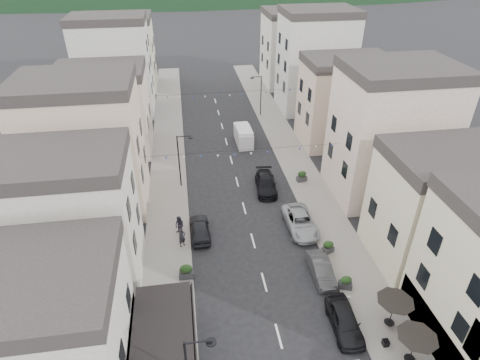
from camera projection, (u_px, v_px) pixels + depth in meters
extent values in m
cube|color=slate|center=(168.00, 160.00, 48.15)|extent=(4.00, 76.00, 0.12)
cube|color=slate|center=(290.00, 151.00, 50.03)|extent=(4.00, 76.00, 0.12)
cube|color=#ABA79C|center=(16.00, 341.00, 22.39)|extent=(12.00, 8.00, 8.00)
cube|color=black|center=(162.00, 332.00, 23.82)|extent=(3.60, 7.50, 0.15)
cube|color=black|center=(193.00, 333.00, 24.31)|extent=(0.34, 7.50, 0.99)
cylinder|color=black|center=(190.00, 301.00, 27.82)|extent=(0.10, 0.10, 3.20)
cube|color=#ABA79C|center=(66.00, 225.00, 29.54)|extent=(10.00, 7.00, 10.00)
cube|color=#262323|center=(47.00, 160.00, 26.64)|extent=(10.20, 7.14, 1.00)
cube|color=tan|center=(86.00, 151.00, 37.41)|extent=(10.00, 8.00, 12.00)
cube|color=#262323|center=(71.00, 83.00, 33.98)|extent=(10.20, 8.16, 1.00)
cube|color=#AA978A|center=(106.00, 114.00, 48.15)|extent=(10.00, 8.00, 9.50)
cube|color=#262323|center=(98.00, 71.00, 45.37)|extent=(10.20, 8.16, 1.00)
cube|color=#9D9D99|center=(115.00, 70.00, 57.30)|extent=(10.00, 7.00, 13.00)
cube|color=#262323|center=(106.00, 19.00, 53.60)|extent=(10.20, 7.14, 1.00)
cube|color=beige|center=(124.00, 56.00, 67.90)|extent=(10.00, 9.00, 11.00)
cube|color=#262323|center=(118.00, 18.00, 64.73)|extent=(10.20, 9.18, 1.00)
cube|color=beige|center=(443.00, 212.00, 31.77)|extent=(10.00, 7.00, 9.00)
cube|color=#262323|center=(461.00, 157.00, 29.13)|extent=(10.20, 7.14, 1.00)
cube|color=#AA978A|center=(389.00, 138.00, 39.24)|extent=(10.00, 8.00, 12.50)
cube|color=#262323|center=(404.00, 69.00, 35.68)|extent=(10.20, 8.16, 1.00)
cube|color=tan|center=(343.00, 105.00, 49.98)|extent=(10.00, 7.00, 10.00)
cube|color=#262323|center=(349.00, 61.00, 47.07)|extent=(10.20, 7.14, 1.00)
cube|color=#9D9D99|center=(315.00, 64.00, 59.13)|extent=(10.00, 8.00, 13.50)
cube|color=#262323|center=(320.00, 12.00, 55.30)|extent=(10.20, 8.16, 1.00)
cube|color=#ABA79C|center=(293.00, 51.00, 69.73)|extent=(10.00, 9.00, 11.50)
cube|color=#262323|center=(296.00, 12.00, 66.43)|extent=(10.20, 9.18, 1.00)
cylinder|color=black|center=(412.00, 351.00, 24.90)|extent=(0.06, 0.06, 2.30)
cone|color=black|center=(416.00, 340.00, 24.32)|extent=(2.50, 2.50, 0.55)
cylinder|color=black|center=(410.00, 359.00, 25.31)|extent=(0.70, 0.70, 0.04)
cylinder|color=black|center=(391.00, 315.00, 27.25)|extent=(0.06, 0.06, 2.30)
cone|color=black|center=(395.00, 304.00, 26.67)|extent=(2.50, 2.50, 0.55)
cylinder|color=black|center=(389.00, 322.00, 27.66)|extent=(0.70, 0.70, 0.04)
cylinder|color=black|center=(198.00, 342.00, 20.14)|extent=(1.40, 0.10, 0.10)
cylinder|color=black|center=(211.00, 342.00, 20.30)|extent=(0.56, 0.56, 0.08)
cylinder|color=black|center=(179.00, 162.00, 41.73)|extent=(0.14, 0.14, 6.00)
cylinder|color=black|center=(184.00, 136.00, 40.29)|extent=(1.40, 0.10, 0.10)
cylinder|color=black|center=(190.00, 137.00, 40.45)|extent=(0.56, 0.56, 0.08)
cylinder|color=black|center=(261.00, 96.00, 58.38)|extent=(0.14, 0.14, 6.00)
cylinder|color=black|center=(257.00, 77.00, 56.76)|extent=(1.40, 0.10, 0.10)
cylinder|color=black|center=(252.00, 78.00, 56.75)|extent=(0.56, 0.56, 0.08)
cylinder|color=gray|center=(194.00, 343.00, 26.35)|extent=(0.26, 0.26, 0.60)
cylinder|color=gray|center=(192.00, 307.00, 28.87)|extent=(0.26, 0.26, 0.60)
cylinder|color=gray|center=(348.00, 299.00, 29.46)|extent=(0.26, 0.26, 0.60)
cylinder|color=black|center=(243.00, 150.00, 37.55)|extent=(19.00, 0.02, 0.02)
cone|color=beige|center=(149.00, 158.00, 36.56)|extent=(0.28, 0.28, 0.24)
cone|color=navy|center=(166.00, 158.00, 36.80)|extent=(0.28, 0.28, 0.24)
cone|color=beige|center=(184.00, 158.00, 37.04)|extent=(0.28, 0.28, 0.24)
cone|color=navy|center=(201.00, 157.00, 37.28)|extent=(0.28, 0.28, 0.24)
cone|color=beige|center=(218.00, 156.00, 37.50)|extent=(0.28, 0.28, 0.24)
cone|color=navy|center=(235.00, 155.00, 37.71)|extent=(0.28, 0.28, 0.24)
cone|color=beige|center=(251.00, 154.00, 37.91)|extent=(0.28, 0.28, 0.24)
cone|color=navy|center=(268.00, 153.00, 38.10)|extent=(0.28, 0.28, 0.24)
cone|color=beige|center=(284.00, 151.00, 38.27)|extent=(0.28, 0.28, 0.24)
cone|color=navy|center=(300.00, 149.00, 38.44)|extent=(0.28, 0.28, 0.24)
cone|color=beige|center=(316.00, 148.00, 38.59)|extent=(0.28, 0.28, 0.24)
cone|color=navy|center=(332.00, 146.00, 38.75)|extent=(0.28, 0.28, 0.24)
cylinder|color=black|center=(224.00, 92.00, 50.99)|extent=(19.00, 0.02, 0.02)
cone|color=beige|center=(154.00, 97.00, 49.99)|extent=(0.28, 0.28, 0.24)
cone|color=navy|center=(167.00, 97.00, 50.24)|extent=(0.28, 0.28, 0.24)
cone|color=beige|center=(180.00, 97.00, 50.48)|extent=(0.28, 0.28, 0.24)
cone|color=navy|center=(193.00, 97.00, 50.71)|extent=(0.28, 0.28, 0.24)
cone|color=beige|center=(205.00, 97.00, 50.93)|extent=(0.28, 0.28, 0.24)
cone|color=navy|center=(217.00, 96.00, 51.15)|extent=(0.28, 0.28, 0.24)
cone|color=beige|center=(230.00, 96.00, 51.34)|extent=(0.28, 0.28, 0.24)
cone|color=navy|center=(242.00, 95.00, 51.53)|extent=(0.28, 0.28, 0.24)
cone|color=beige|center=(254.00, 94.00, 51.71)|extent=(0.28, 0.28, 0.24)
cone|color=navy|center=(266.00, 93.00, 51.87)|extent=(0.28, 0.28, 0.24)
cone|color=beige|center=(278.00, 92.00, 52.03)|extent=(0.28, 0.28, 0.24)
cone|color=navy|center=(290.00, 90.00, 52.18)|extent=(0.28, 0.28, 0.24)
imported|color=black|center=(345.00, 320.00, 27.46)|extent=(2.00, 4.57, 1.53)
imported|color=#353537|center=(321.00, 269.00, 31.74)|extent=(1.46, 4.14, 1.36)
imported|color=#96999E|center=(300.00, 222.00, 36.79)|extent=(2.60, 5.47, 1.51)
imported|color=black|center=(266.00, 184.00, 42.39)|extent=(2.50, 5.22, 1.47)
imported|color=black|center=(200.00, 229.00, 35.95)|extent=(1.83, 4.37, 1.48)
cube|color=silver|center=(243.00, 136.00, 51.68)|extent=(1.93, 4.75, 1.97)
cube|color=silver|center=(244.00, 131.00, 50.63)|extent=(1.86, 3.17, 0.49)
cylinder|color=black|center=(240.00, 147.00, 50.42)|extent=(0.26, 0.69, 0.69)
cylinder|color=black|center=(252.00, 146.00, 50.64)|extent=(0.26, 0.69, 0.69)
cylinder|color=black|center=(235.00, 135.00, 53.39)|extent=(0.26, 0.69, 0.69)
cylinder|color=black|center=(247.00, 134.00, 53.61)|extent=(0.26, 0.69, 0.69)
imported|color=black|center=(182.00, 237.00, 34.47)|extent=(0.81, 0.74, 1.86)
imported|color=black|center=(180.00, 226.00, 35.84)|extent=(1.15, 1.14, 1.88)
cube|color=#2A2A2D|center=(153.00, 325.00, 27.64)|extent=(0.95, 0.61, 0.45)
ellipsoid|color=black|center=(152.00, 320.00, 27.38)|extent=(0.79, 0.50, 0.57)
cube|color=#2C2C2F|center=(187.00, 275.00, 31.62)|extent=(1.16, 0.68, 0.57)
ellipsoid|color=black|center=(186.00, 269.00, 31.29)|extent=(1.00, 0.64, 0.73)
cube|color=#292A2C|center=(345.00, 285.00, 30.71)|extent=(1.14, 0.86, 0.51)
ellipsoid|color=black|center=(346.00, 280.00, 30.42)|extent=(0.90, 0.57, 0.65)
cube|color=#2F2F32|center=(328.00, 250.00, 34.12)|extent=(1.18, 0.93, 0.52)
ellipsoid|color=black|center=(328.00, 245.00, 33.82)|extent=(0.92, 0.58, 0.67)
cube|color=#303033|center=(302.00, 179.00, 43.92)|extent=(1.17, 0.78, 0.54)
ellipsoid|color=black|center=(302.00, 174.00, 43.61)|extent=(0.95, 0.60, 0.69)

